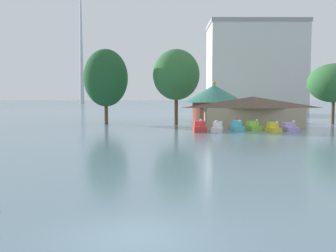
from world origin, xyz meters
TOP-DOWN VIEW (x-y plane):
  - ground_plane at (0.00, 0.00)m, footprint 2000.00×2000.00m
  - pedal_boat_red at (5.36, 36.50)m, footprint 1.63×2.88m
  - pedal_boat_white at (7.69, 36.79)m, footprint 2.01×3.20m
  - pedal_boat_cyan at (10.41, 37.72)m, footprint 1.43×2.73m
  - pedal_boat_lime at (12.83, 38.97)m, footprint 2.13×2.92m
  - pedal_boat_yellow at (14.91, 36.62)m, footprint 1.68×2.45m
  - pedal_boat_lavender at (17.26, 37.39)m, footprint 1.86×3.00m
  - boathouse at (13.95, 44.22)m, footprint 15.15×6.80m
  - green_roof_pavilion at (10.21, 60.17)m, footprint 11.90×11.90m
  - shoreline_tree_tall_left at (-9.07, 51.19)m, footprint 7.37×7.37m
  - shoreline_tree_mid at (2.66, 49.66)m, footprint 7.62×7.62m
  - shoreline_tree_right at (29.61, 52.11)m, footprint 8.71×8.71m
  - background_building_block at (24.95, 89.22)m, footprint 25.24×13.89m
  - distant_broadcast_tower at (-77.66, 337.07)m, footprint 6.42×6.42m

SIDE VIEW (x-z plane):
  - ground_plane at x=0.00m, z-range 0.00..0.00m
  - pedal_boat_lavender at x=17.26m, z-range -0.30..1.23m
  - pedal_boat_lime at x=12.83m, z-range -0.30..1.29m
  - pedal_boat_yellow at x=14.91m, z-range -0.22..1.22m
  - pedal_boat_white at x=7.69m, z-range -0.28..1.31m
  - pedal_boat_red at x=5.36m, z-range -0.31..1.43m
  - pedal_boat_cyan at x=10.41m, z-range -0.22..1.34m
  - boathouse at x=13.95m, z-range 0.12..4.70m
  - green_roof_pavilion at x=10.21m, z-range 0.26..7.88m
  - shoreline_tree_right at x=29.61m, z-range 1.80..12.07m
  - shoreline_tree_tall_left at x=-9.07m, z-range 1.47..14.00m
  - shoreline_tree_mid at x=2.66m, z-range 2.01..14.32m
  - background_building_block at x=24.95m, z-range 0.02..24.50m
  - distant_broadcast_tower at x=-77.66m, z-range -12.12..167.90m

